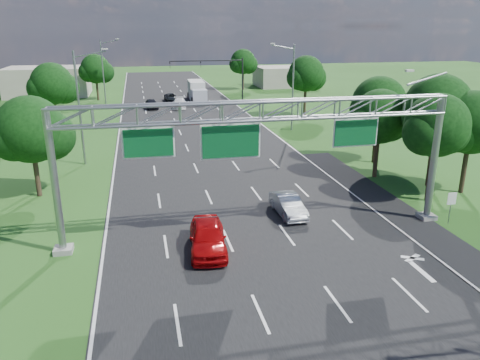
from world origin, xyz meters
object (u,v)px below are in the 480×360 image
object	(u,v)px
traffic_signal	(222,69)
red_coupe	(208,237)
silver_sedan	(288,205)
sign_gantry	(263,121)
box_truck	(197,91)
regulatory_sign	(451,201)

from	to	relation	value
traffic_signal	red_coupe	xyz separation A→B (m)	(-10.61, -54.52, -4.33)
red_coupe	silver_sedan	bearing A→B (deg)	40.03
sign_gantry	red_coupe	xyz separation A→B (m)	(-3.46, -1.52, -6.05)
sign_gantry	red_coupe	size ratio (longest dim) A/B	4.76
silver_sedan	traffic_signal	bearing A→B (deg)	82.70
sign_gantry	box_truck	world-z (taller)	sign_gantry
sign_gantry	silver_sedan	bearing A→B (deg)	45.70
regulatory_sign	box_truck	world-z (taller)	box_truck
traffic_signal	box_truck	distance (m)	5.62
silver_sedan	regulatory_sign	bearing A→B (deg)	-22.79
sign_gantry	silver_sedan	xyz separation A→B (m)	(2.53, 2.59, -6.21)
red_coupe	box_truck	world-z (taller)	box_truck
red_coupe	silver_sedan	size ratio (longest dim) A/B	1.20
red_coupe	sign_gantry	bearing A→B (deg)	29.27
red_coupe	silver_sedan	world-z (taller)	red_coupe
box_truck	red_coupe	bearing A→B (deg)	-95.47
regulatory_sign	traffic_signal	bearing A→B (deg)	95.20
regulatory_sign	silver_sedan	size ratio (longest dim) A/B	0.51
sign_gantry	regulatory_sign	xyz separation A→B (m)	(12.07, -1.02, -5.38)
silver_sedan	red_coupe	bearing A→B (deg)	-147.60
traffic_signal	red_coupe	world-z (taller)	traffic_signal
regulatory_sign	silver_sedan	distance (m)	10.23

